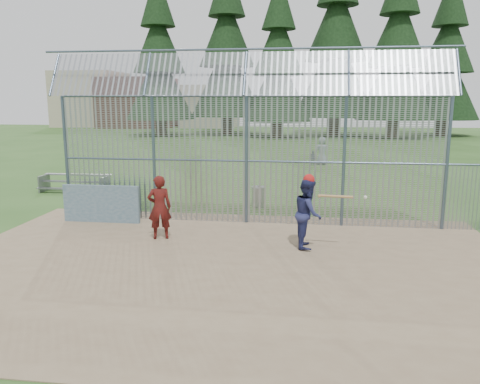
# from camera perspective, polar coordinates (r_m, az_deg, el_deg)

# --- Properties ---
(ground) EXTENTS (120.00, 120.00, 0.00)m
(ground) POSITION_cam_1_polar(r_m,az_deg,el_deg) (11.75, -1.31, -8.11)
(ground) COLOR #2D511E
(ground) RESTS_ON ground
(dirt_infield) EXTENTS (14.00, 10.00, 0.02)m
(dirt_infield) POSITION_cam_1_polar(r_m,az_deg,el_deg) (11.28, -1.71, -8.89)
(dirt_infield) COLOR #756047
(dirt_infield) RESTS_ON ground
(dugout_wall) EXTENTS (2.50, 0.12, 1.20)m
(dugout_wall) POSITION_cam_1_polar(r_m,az_deg,el_deg) (15.58, -16.55, -1.38)
(dugout_wall) COLOR #38566B
(dugout_wall) RESTS_ON dirt_infield
(batter) EXTENTS (0.72, 0.91, 1.84)m
(batter) POSITION_cam_1_polar(r_m,az_deg,el_deg) (12.47, 8.29, -2.59)
(batter) COLOR navy
(batter) RESTS_ON dirt_infield
(onlooker) EXTENTS (0.77, 0.63, 1.81)m
(onlooker) POSITION_cam_1_polar(r_m,az_deg,el_deg) (13.29, -9.78, -1.84)
(onlooker) COLOR maroon
(onlooker) RESTS_ON dirt_infield
(bg_kid_standing) EXTENTS (0.95, 0.76, 1.69)m
(bg_kid_standing) POSITION_cam_1_polar(r_m,az_deg,el_deg) (28.89, 9.94, 4.95)
(bg_kid_standing) COLOR slate
(bg_kid_standing) RESTS_ON ground
(bg_kid_seated) EXTENTS (0.55, 0.28, 0.90)m
(bg_kid_seated) POSITION_cam_1_polar(r_m,az_deg,el_deg) (28.63, 8.90, 4.12)
(bg_kid_seated) COLOR slate
(bg_kid_seated) RESTS_ON ground
(batting_gear) EXTENTS (1.61, 0.46, 0.59)m
(batting_gear) POSITION_cam_1_polar(r_m,az_deg,el_deg) (12.27, 8.98, 1.16)
(batting_gear) COLOR #AF1817
(batting_gear) RESTS_ON ground
(trash_can) EXTENTS (0.56, 0.56, 0.82)m
(trash_can) POSITION_cam_1_polar(r_m,az_deg,el_deg) (17.26, 2.29, -0.55)
(trash_can) COLOR gray
(trash_can) RESTS_ON ground
(bleacher) EXTENTS (3.00, 0.95, 0.72)m
(bleacher) POSITION_cam_1_polar(r_m,az_deg,el_deg) (21.22, -19.51, 1.10)
(bleacher) COLOR slate
(bleacher) RESTS_ON ground
(backstop_fence) EXTENTS (20.09, 0.81, 5.30)m
(backstop_fence) POSITION_cam_1_polar(r_m,az_deg,el_deg) (14.47, 7.91, 5.03)
(backstop_fence) COLOR #47566B
(backstop_fence) RESTS_ON ground
(conifer_row) EXTENTS (38.48, 12.26, 20.20)m
(conifer_row) POSITION_cam_1_polar(r_m,az_deg,el_deg) (52.92, 8.23, 18.58)
(conifer_row) COLOR #332319
(conifer_row) RESTS_ON ground
(distant_buildings) EXTENTS (26.50, 10.50, 8.00)m
(distant_buildings) POSITION_cam_1_polar(r_m,az_deg,el_deg) (71.91, -12.84, 10.64)
(distant_buildings) COLOR brown
(distant_buildings) RESTS_ON ground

